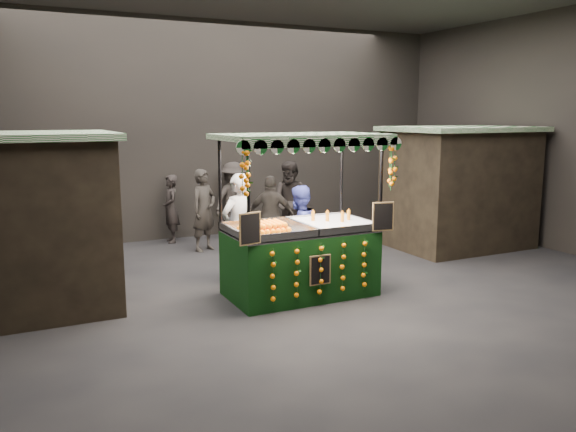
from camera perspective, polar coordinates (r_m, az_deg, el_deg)
name	(u,v)px	position (r m, az deg, el deg)	size (l,w,h in m)	color
ground	(312,290)	(9.61, 2.41, -7.29)	(12.00, 12.00, 0.00)	black
market_hall	(314,80)	(9.19, 2.57, 13.28)	(12.10, 10.10, 5.05)	black
neighbour_stall_left	(10,224)	(9.20, -25.74, -0.67)	(3.00, 2.20, 2.60)	black
neighbour_stall_right	(458,187)	(13.07, 16.45, 2.79)	(3.00, 2.20, 2.60)	black
juice_stall	(302,247)	(9.13, 1.36, -3.04)	(2.64, 1.55, 2.56)	black
vendor_grey	(238,228)	(9.89, -4.92, -1.20)	(0.80, 0.66, 1.88)	gray
vendor_blue	(299,232)	(10.17, 1.09, -1.55)	(0.97, 0.88, 1.64)	navy
shopper_0	(204,210)	(12.30, -8.28, 0.57)	(0.75, 0.66, 1.73)	#282421
shopper_1	(292,203)	(12.85, 0.35, 1.32)	(1.13, 1.12, 1.84)	black
shopper_2	(271,216)	(11.78, -1.66, 0.03)	(1.02, 0.87, 1.64)	#2B2723
shopper_3	(234,199)	(13.67, -5.39, 1.64)	(1.31, 1.07, 1.76)	#2E2925
shopper_4	(4,225)	(11.98, -26.17, -0.84)	(0.95, 0.85, 1.63)	black
shopper_5	(443,205)	(13.64, 15.00, 1.02)	(1.48, 1.29, 1.62)	#292221
shopper_6	(171,209)	(13.24, -11.47, 0.70)	(0.39, 0.57, 1.53)	black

